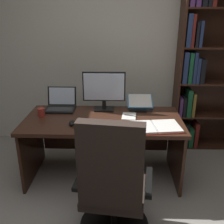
{
  "coord_description": "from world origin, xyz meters",
  "views": [
    {
      "loc": [
        0.12,
        -1.61,
        1.78
      ],
      "look_at": [
        0.04,
        0.9,
        0.81
      ],
      "focal_mm": 41.38,
      "sensor_mm": 36.0,
      "label": 1
    }
  ],
  "objects_px": {
    "laptop": "(61,105)",
    "coffee_mug": "(41,112)",
    "office_chair": "(113,191)",
    "monitor": "(104,91)",
    "notepad": "(129,116)",
    "keyboard": "(102,124)",
    "reading_stand_with_book": "(140,102)",
    "bookshelf": "(204,67)",
    "open_binder": "(154,127)",
    "desk": "(104,131)",
    "computer_mouse": "(72,123)",
    "pen": "(131,115)"
  },
  "relations": [
    {
      "from": "computer_mouse",
      "to": "reading_stand_with_book",
      "type": "bearing_deg",
      "value": 35.76
    },
    {
      "from": "office_chair",
      "to": "monitor",
      "type": "height_order",
      "value": "monitor"
    },
    {
      "from": "monitor",
      "to": "reading_stand_with_book",
      "type": "relative_size",
      "value": 1.65
    },
    {
      "from": "reading_stand_with_book",
      "to": "monitor",
      "type": "bearing_deg",
      "value": -170.61
    },
    {
      "from": "keyboard",
      "to": "pen",
      "type": "relative_size",
      "value": 3.0
    },
    {
      "from": "coffee_mug",
      "to": "notepad",
      "type": "bearing_deg",
      "value": 1.55
    },
    {
      "from": "laptop",
      "to": "coffee_mug",
      "type": "distance_m",
      "value": 0.29
    },
    {
      "from": "office_chair",
      "to": "keyboard",
      "type": "distance_m",
      "value": 0.77
    },
    {
      "from": "monitor",
      "to": "laptop",
      "type": "distance_m",
      "value": 0.54
    },
    {
      "from": "notepad",
      "to": "coffee_mug",
      "type": "xyz_separation_m",
      "value": [
        -0.96,
        -0.03,
        0.04
      ]
    },
    {
      "from": "desk",
      "to": "reading_stand_with_book",
      "type": "bearing_deg",
      "value": 32.6
    },
    {
      "from": "laptop",
      "to": "office_chair",
      "type": "bearing_deg",
      "value": -60.88
    },
    {
      "from": "reading_stand_with_book",
      "to": "bookshelf",
      "type": "bearing_deg",
      "value": 28.28
    },
    {
      "from": "computer_mouse",
      "to": "coffee_mug",
      "type": "xyz_separation_m",
      "value": [
        -0.37,
        0.21,
        0.03
      ]
    },
    {
      "from": "coffee_mug",
      "to": "reading_stand_with_book",
      "type": "bearing_deg",
      "value": 15.67
    },
    {
      "from": "pen",
      "to": "open_binder",
      "type": "bearing_deg",
      "value": -52.38
    },
    {
      "from": "open_binder",
      "to": "coffee_mug",
      "type": "height_order",
      "value": "coffee_mug"
    },
    {
      "from": "keyboard",
      "to": "pen",
      "type": "distance_m",
      "value": 0.39
    },
    {
      "from": "monitor",
      "to": "reading_stand_with_book",
      "type": "xyz_separation_m",
      "value": [
        0.42,
        0.07,
        -0.16
      ]
    },
    {
      "from": "keyboard",
      "to": "computer_mouse",
      "type": "height_order",
      "value": "computer_mouse"
    },
    {
      "from": "computer_mouse",
      "to": "reading_stand_with_book",
      "type": "distance_m",
      "value": 0.89
    },
    {
      "from": "desk",
      "to": "computer_mouse",
      "type": "bearing_deg",
      "value": -140.23
    },
    {
      "from": "office_chair",
      "to": "laptop",
      "type": "relative_size",
      "value": 3.22
    },
    {
      "from": "office_chair",
      "to": "coffee_mug",
      "type": "relative_size",
      "value": 11.53
    },
    {
      "from": "laptop",
      "to": "keyboard",
      "type": "distance_m",
      "value": 0.69
    },
    {
      "from": "computer_mouse",
      "to": "open_binder",
      "type": "height_order",
      "value": "computer_mouse"
    },
    {
      "from": "desk",
      "to": "bookshelf",
      "type": "relative_size",
      "value": 0.74
    },
    {
      "from": "laptop",
      "to": "keyboard",
      "type": "relative_size",
      "value": 0.81
    },
    {
      "from": "bookshelf",
      "to": "reading_stand_with_book",
      "type": "distance_m",
      "value": 1.02
    },
    {
      "from": "bookshelf",
      "to": "pen",
      "type": "height_order",
      "value": "bookshelf"
    },
    {
      "from": "pen",
      "to": "monitor",
      "type": "bearing_deg",
      "value": 145.13
    },
    {
      "from": "keyboard",
      "to": "reading_stand_with_book",
      "type": "relative_size",
      "value": 1.42
    },
    {
      "from": "laptop",
      "to": "monitor",
      "type": "bearing_deg",
      "value": -0.45
    },
    {
      "from": "reading_stand_with_book",
      "to": "notepad",
      "type": "relative_size",
      "value": 1.41
    },
    {
      "from": "notepad",
      "to": "coffee_mug",
      "type": "bearing_deg",
      "value": -178.45
    },
    {
      "from": "desk",
      "to": "reading_stand_with_book",
      "type": "height_order",
      "value": "reading_stand_with_book"
    },
    {
      "from": "monitor",
      "to": "computer_mouse",
      "type": "xyz_separation_m",
      "value": [
        -0.3,
        -0.45,
        -0.21
      ]
    },
    {
      "from": "notepad",
      "to": "monitor",
      "type": "bearing_deg",
      "value": 143.28
    },
    {
      "from": "desk",
      "to": "laptop",
      "type": "bearing_deg",
      "value": 158.54
    },
    {
      "from": "desk",
      "to": "notepad",
      "type": "distance_m",
      "value": 0.34
    },
    {
      "from": "bookshelf",
      "to": "coffee_mug",
      "type": "distance_m",
      "value": 2.12
    },
    {
      "from": "office_chair",
      "to": "pen",
      "type": "height_order",
      "value": "office_chair"
    },
    {
      "from": "computer_mouse",
      "to": "office_chair",
      "type": "bearing_deg",
      "value": -58.53
    },
    {
      "from": "monitor",
      "to": "pen",
      "type": "distance_m",
      "value": 0.43
    },
    {
      "from": "bookshelf",
      "to": "office_chair",
      "type": "xyz_separation_m",
      "value": [
        -1.13,
        -1.68,
        -0.66
      ]
    },
    {
      "from": "notepad",
      "to": "coffee_mug",
      "type": "height_order",
      "value": "coffee_mug"
    },
    {
      "from": "monitor",
      "to": "bookshelf",
      "type": "bearing_deg",
      "value": 22.46
    },
    {
      "from": "keyboard",
      "to": "notepad",
      "type": "xyz_separation_m",
      "value": [
        0.28,
        0.24,
        -0.01
      ]
    },
    {
      "from": "coffee_mug",
      "to": "open_binder",
      "type": "bearing_deg",
      "value": -12.33
    },
    {
      "from": "laptop",
      "to": "desk",
      "type": "bearing_deg",
      "value": -21.46
    }
  ]
}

